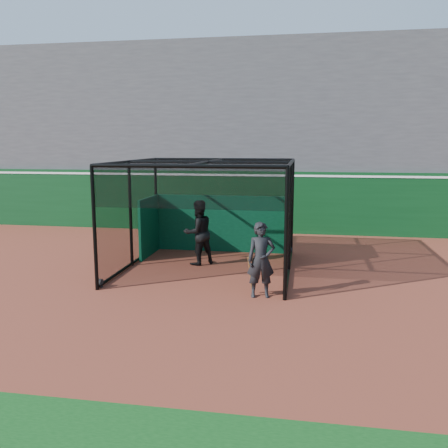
# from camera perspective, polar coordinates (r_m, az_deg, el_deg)

# --- Properties ---
(ground) EXTENTS (120.00, 120.00, 0.00)m
(ground) POSITION_cam_1_polar(r_m,az_deg,el_deg) (11.84, -6.89, -8.16)
(ground) COLOR brown
(ground) RESTS_ON ground
(outfield_wall) EXTENTS (50.00, 0.50, 2.50)m
(outfield_wall) POSITION_cam_1_polar(r_m,az_deg,el_deg) (19.70, 0.09, 2.89)
(outfield_wall) COLOR #0A3916
(outfield_wall) RESTS_ON ground
(grandstand) EXTENTS (50.00, 7.85, 8.95)m
(grandstand) POSITION_cam_1_polar(r_m,az_deg,el_deg) (23.31, 1.68, 11.78)
(grandstand) COLOR #4C4C4F
(grandstand) RESTS_ON ground
(batting_cage) EXTENTS (4.75, 4.98, 3.09)m
(batting_cage) POSITION_cam_1_polar(r_m,az_deg,el_deg) (13.59, -1.95, 0.91)
(batting_cage) COLOR black
(batting_cage) RESTS_ON ground
(batter) EXTENTS (1.20, 1.18, 1.95)m
(batter) POSITION_cam_1_polar(r_m,az_deg,el_deg) (14.23, -3.12, -1.03)
(batter) COLOR black
(batter) RESTS_ON ground
(on_deck_player) EXTENTS (0.73, 0.56, 1.80)m
(on_deck_player) POSITION_cam_1_polar(r_m,az_deg,el_deg) (11.22, 4.47, -4.34)
(on_deck_player) COLOR black
(on_deck_player) RESTS_ON ground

